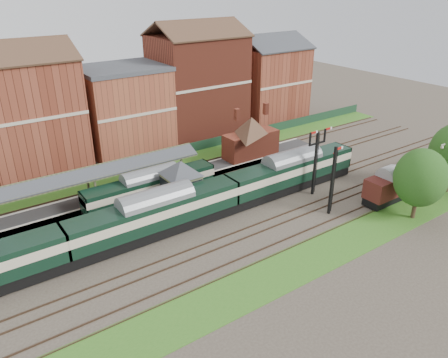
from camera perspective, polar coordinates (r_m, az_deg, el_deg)
ground at (r=49.26m, az=-0.50°, el=-4.52°), size 160.00×160.00×0.00m
grass_back at (r=61.73m, az=-8.98°, el=1.55°), size 90.00×4.50×0.06m
grass_front at (r=41.49m, az=9.16°, el=-11.11°), size 90.00×5.00×0.06m
fence at (r=63.13m, az=-9.84°, el=2.74°), size 90.00×0.12×1.50m
platform at (r=54.48m, az=-10.71°, el=-1.34°), size 55.00×3.40×1.00m
signal_box at (r=48.84m, az=-5.58°, el=-0.69°), size 5.40×5.40×6.00m
brick_hut at (r=53.65m, az=1.92°, el=-0.49°), size 3.20×2.64×2.94m
station_building at (r=61.33m, az=3.55°, el=5.60°), size 8.10×8.10×5.90m
canopy at (r=50.94m, az=-17.17°, el=1.09°), size 26.00×3.89×4.08m
semaphore_bracket at (r=52.76m, az=11.89°, el=2.59°), size 3.60×0.25×8.18m
semaphore_siding at (r=48.83m, az=13.98°, el=-0.11°), size 1.23×0.25×8.00m
yard_lamp at (r=57.55m, az=26.67°, el=1.59°), size 2.60×0.22×7.00m
town_backdrop at (r=67.22m, az=-13.03°, el=9.46°), size 69.00×10.00×16.00m
dmu_train at (r=44.65m, az=-8.77°, el=-4.51°), size 55.44×2.91×4.26m
platform_railcar at (r=51.00m, az=-9.53°, el=-1.06°), size 15.93×2.52×3.67m
goods_van_a at (r=54.09m, az=20.53°, el=-1.00°), size 5.80×2.51×3.52m
goods_van_b at (r=59.24m, az=24.23°, el=0.70°), size 6.08×2.64×3.69m
tree_far at (r=50.60m, az=24.29°, el=0.14°), size 5.54×5.54×8.09m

